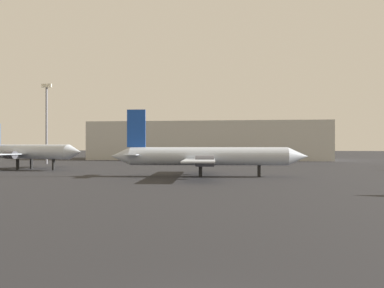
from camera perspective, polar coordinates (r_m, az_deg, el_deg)
The scene contains 4 objects.
airplane_distant at distance 60.50m, azimuth 1.88°, elevation -1.66°, with size 28.26×23.06×9.62m.
airplane_far_left at distance 84.05m, azimuth -21.27°, elevation -0.97°, with size 24.98×19.33×8.62m.
light_mast_left at distance 105.25m, azimuth -18.98°, elevation 3.26°, with size 2.40×0.50×18.83m.
terminal_building at distance 131.53m, azimuth 2.37°, elevation 0.42°, with size 70.57×24.63×11.35m, color #B7B7B2.
Camera 1 is at (1.28, -10.49, 4.60)m, focal length 39.64 mm.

